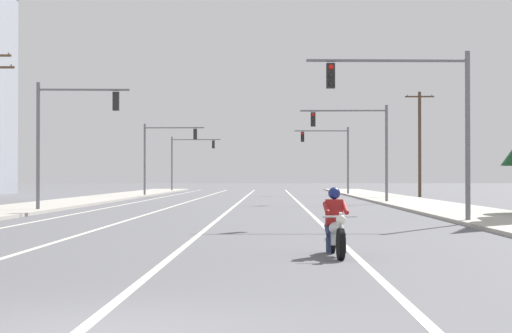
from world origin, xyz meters
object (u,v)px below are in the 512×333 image
(traffic_signal_mid_right, at_px, (361,138))
(traffic_signal_far_right, at_px, (332,150))
(traffic_signal_far_left, at_px, (186,155))
(traffic_signal_near_left, at_px, (64,127))
(traffic_signal_near_right, at_px, (420,108))
(traffic_signal_mid_left, at_px, (162,148))
(motorcycle_with_rider, at_px, (335,228))
(utility_pole_right_far, at_px, (420,142))

(traffic_signal_mid_right, bearing_deg, traffic_signal_far_right, 90.21)
(traffic_signal_far_left, bearing_deg, traffic_signal_near_left, -90.35)
(traffic_signal_near_right, relative_size, traffic_signal_mid_right, 1.00)
(traffic_signal_near_right, relative_size, traffic_signal_near_left, 1.00)
(traffic_signal_mid_right, xyz_separation_m, traffic_signal_mid_left, (-14.98, 18.06, -0.02))
(traffic_signal_near_right, bearing_deg, traffic_signal_mid_right, 89.15)
(traffic_signal_far_right, xyz_separation_m, traffic_signal_far_left, (-15.15, 17.60, 0.04))
(traffic_signal_near_right, bearing_deg, traffic_signal_near_left, 147.76)
(motorcycle_with_rider, relative_size, traffic_signal_far_right, 0.35)
(traffic_signal_mid_right, bearing_deg, utility_pole_right_far, 67.81)
(traffic_signal_near_right, bearing_deg, motorcycle_with_rider, -108.19)
(motorcycle_with_rider, relative_size, traffic_signal_near_left, 0.35)
(traffic_signal_near_right, distance_m, traffic_signal_mid_left, 43.02)
(motorcycle_with_rider, xyz_separation_m, traffic_signal_far_right, (4.22, 57.52, 3.52))
(traffic_signal_mid_left, height_order, traffic_signal_far_right, same)
(motorcycle_with_rider, distance_m, traffic_signal_far_left, 75.99)
(traffic_signal_mid_left, distance_m, traffic_signal_far_left, 22.57)
(traffic_signal_mid_right, distance_m, traffic_signal_far_right, 23.04)
(traffic_signal_mid_right, bearing_deg, traffic_signal_near_right, -90.85)
(traffic_signal_near_left, distance_m, traffic_signal_mid_left, 30.85)
(traffic_signal_mid_right, height_order, utility_pole_right_far, utility_pole_right_far)
(traffic_signal_mid_right, xyz_separation_m, traffic_signal_far_left, (-15.24, 40.64, 0.01))
(traffic_signal_mid_right, xyz_separation_m, traffic_signal_far_right, (-0.09, 23.04, -0.03))
(motorcycle_with_rider, height_order, traffic_signal_far_left, traffic_signal_far_left)
(motorcycle_with_rider, relative_size, traffic_signal_mid_right, 0.35)
(utility_pole_right_far, bearing_deg, traffic_signal_mid_right, -112.19)
(traffic_signal_far_left, bearing_deg, utility_pole_right_far, -48.26)
(traffic_signal_near_left, relative_size, traffic_signal_mid_right, 1.00)
(motorcycle_with_rider, relative_size, traffic_signal_mid_left, 0.35)
(traffic_signal_near_right, bearing_deg, traffic_signal_far_left, 103.30)
(traffic_signal_near_right, relative_size, utility_pole_right_far, 0.71)
(motorcycle_with_rider, height_order, traffic_signal_mid_left, traffic_signal_mid_left)
(motorcycle_with_rider, height_order, traffic_signal_mid_right, traffic_signal_mid_right)
(traffic_signal_mid_right, height_order, traffic_signal_mid_left, same)
(traffic_signal_near_right, height_order, traffic_signal_mid_right, same)
(traffic_signal_far_right, relative_size, traffic_signal_far_left, 1.00)
(traffic_signal_mid_left, relative_size, traffic_signal_far_left, 1.00)
(traffic_signal_mid_left, bearing_deg, traffic_signal_far_right, 18.48)
(traffic_signal_mid_left, bearing_deg, utility_pole_right_far, -5.03)
(motorcycle_with_rider, distance_m, traffic_signal_mid_right, 34.92)
(utility_pole_right_far, bearing_deg, traffic_signal_near_left, -127.43)
(traffic_signal_mid_left, height_order, utility_pole_right_far, utility_pole_right_far)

